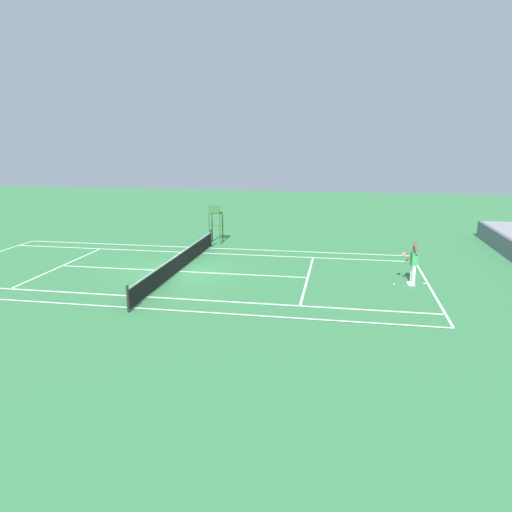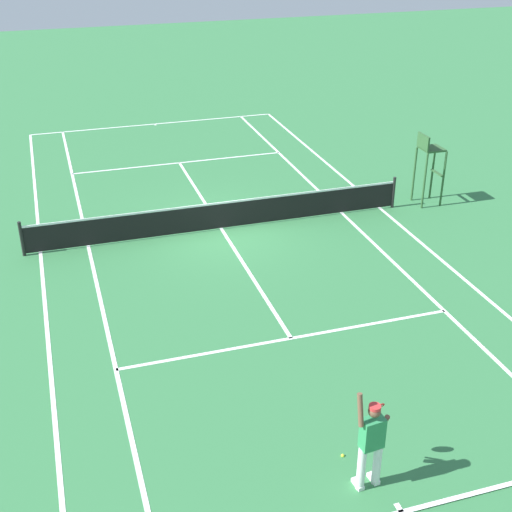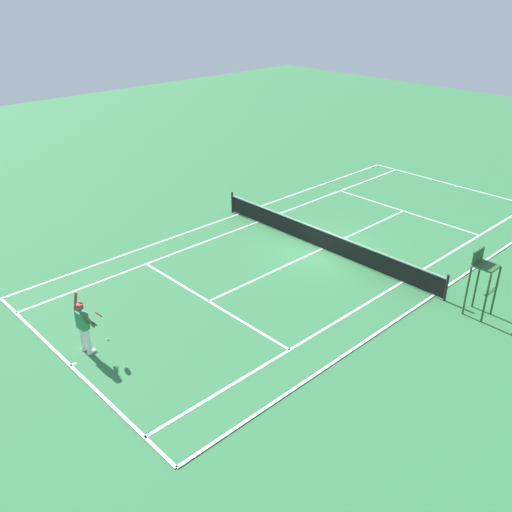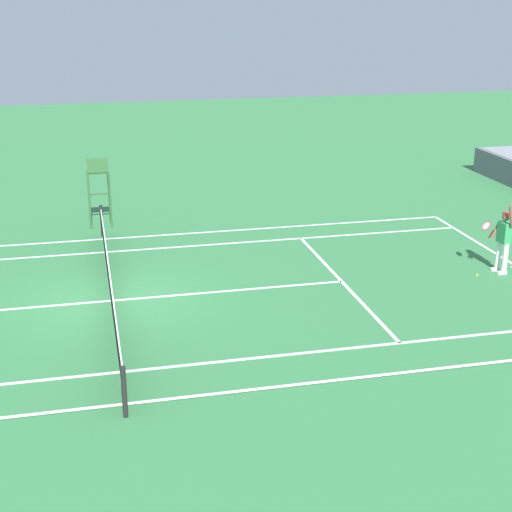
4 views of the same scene
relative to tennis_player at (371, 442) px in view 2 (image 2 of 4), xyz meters
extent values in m
plane|color=#337542|center=(-0.29, -11.14, -0.99)|extent=(80.00, 80.00, 0.00)
cube|color=#337542|center=(-0.29, -11.14, -0.98)|extent=(10.98, 23.78, 0.02)
cube|color=white|center=(-0.29, 0.75, -0.97)|extent=(10.98, 0.10, 0.01)
cube|color=white|center=(-0.29, -23.03, -0.97)|extent=(10.98, 0.10, 0.01)
cube|color=white|center=(-5.78, -11.14, -0.97)|extent=(0.10, 23.78, 0.01)
cube|color=white|center=(5.20, -11.14, -0.97)|extent=(0.10, 23.78, 0.01)
cube|color=white|center=(-4.40, -11.14, -0.97)|extent=(0.10, 23.78, 0.01)
cube|color=white|center=(3.82, -11.14, -0.97)|extent=(0.10, 23.78, 0.01)
cube|color=white|center=(-0.29, -4.74, -0.97)|extent=(8.22, 0.10, 0.01)
cube|color=white|center=(-0.29, -17.54, -0.97)|extent=(8.22, 0.10, 0.01)
cube|color=white|center=(-0.29, -11.14, -0.97)|extent=(0.10, 12.80, 0.01)
cube|color=white|center=(-0.29, 0.65, -0.97)|extent=(0.10, 0.20, 0.01)
cube|color=white|center=(-0.29, -22.93, -0.97)|extent=(0.10, 0.20, 0.01)
cylinder|color=black|center=(-6.23, -11.14, -0.46)|extent=(0.10, 0.10, 1.07)
cylinder|color=black|center=(5.65, -11.14, -0.46)|extent=(0.10, 0.10, 1.07)
cube|color=black|center=(-0.29, -11.14, -0.51)|extent=(11.78, 0.02, 0.84)
cube|color=white|center=(-0.29, -11.14, -0.09)|extent=(11.78, 0.03, 0.06)
cylinder|color=white|center=(0.16, 0.03, -0.53)|extent=(0.15, 0.15, 0.92)
cylinder|color=white|center=(-0.15, 0.00, -0.53)|extent=(0.15, 0.15, 0.92)
cube|color=white|center=(0.17, -0.03, -0.94)|extent=(0.15, 0.29, 0.10)
cube|color=white|center=(-0.15, -0.06, -0.94)|extent=(0.15, 0.29, 0.10)
cube|color=#2D8C51|center=(0.01, 0.02, 0.23)|extent=(0.42, 0.28, 0.60)
sphere|color=brown|center=(0.01, 0.02, 0.70)|extent=(0.22, 0.22, 0.22)
cylinder|color=red|center=(0.01, 0.02, 0.79)|extent=(0.21, 0.21, 0.06)
cylinder|color=brown|center=(0.27, 0.01, 0.79)|extent=(0.11, 0.22, 0.61)
cylinder|color=brown|center=(-0.24, -0.11, 0.25)|extent=(0.12, 0.33, 0.56)
cylinder|color=black|center=(-0.27, -0.23, 0.12)|extent=(0.06, 0.19, 0.25)
torus|color=red|center=(-0.27, -0.41, 0.38)|extent=(0.32, 0.22, 0.26)
cylinder|color=silver|center=(-0.27, -0.41, 0.38)|extent=(0.29, 0.19, 0.22)
sphere|color=#D1E533|center=(0.13, -0.78, -0.96)|extent=(0.07, 0.07, 0.07)
cylinder|color=#2D562D|center=(-7.84, -11.49, -0.04)|extent=(0.07, 0.07, 1.90)
cylinder|color=#2D562D|center=(-7.84, -10.79, -0.04)|extent=(0.07, 0.07, 1.90)
cylinder|color=#2D562D|center=(-7.14, -11.49, -0.04)|extent=(0.07, 0.07, 1.90)
cylinder|color=#2D562D|center=(-7.14, -10.79, -0.04)|extent=(0.07, 0.07, 1.90)
cube|color=#2D562D|center=(-7.49, -11.14, 0.94)|extent=(0.70, 0.70, 0.06)
cube|color=#2D562D|center=(-7.14, -11.14, 1.21)|extent=(0.06, 0.70, 0.48)
cube|color=#2D562D|center=(-7.81, -11.14, 0.05)|extent=(0.10, 0.70, 0.04)
camera|label=1|loc=(22.01, -3.26, 5.42)|focal=33.96mm
camera|label=2|loc=(4.63, 8.16, 8.33)|focal=49.08mm
camera|label=3|loc=(-14.21, 6.07, 9.77)|focal=39.02mm
camera|label=4|loc=(18.63, -11.56, 6.65)|focal=53.28mm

